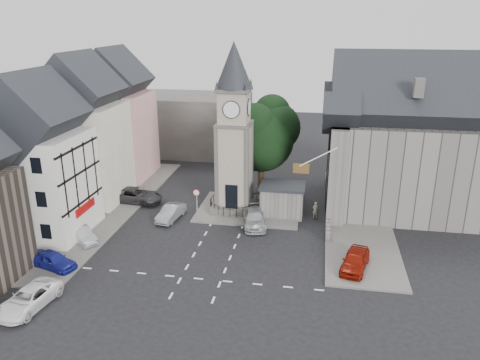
% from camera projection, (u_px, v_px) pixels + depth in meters
% --- Properties ---
extents(ground, '(120.00, 120.00, 0.00)m').
position_uv_depth(ground, '(217.00, 245.00, 39.50)').
color(ground, black).
rests_on(ground, ground).
extents(pavement_west, '(6.00, 30.00, 0.14)m').
position_uv_depth(pavement_west, '(109.00, 208.00, 47.10)').
color(pavement_west, '#595651').
rests_on(pavement_west, ground).
extents(pavement_east, '(6.00, 26.00, 0.14)m').
position_uv_depth(pavement_east, '(357.00, 217.00, 44.96)').
color(pavement_east, '#595651').
rests_on(pavement_east, ground).
extents(central_island, '(10.00, 8.00, 0.16)m').
position_uv_depth(central_island, '(249.00, 209.00, 46.67)').
color(central_island, '#595651').
rests_on(central_island, ground).
extents(road_markings, '(20.00, 8.00, 0.01)m').
position_uv_depth(road_markings, '(201.00, 279.00, 34.39)').
color(road_markings, silver).
rests_on(road_markings, ground).
extents(clock_tower, '(4.86, 4.86, 16.25)m').
position_uv_depth(clock_tower, '(234.00, 130.00, 44.26)').
color(clock_tower, '#4C4944').
rests_on(clock_tower, ground).
extents(stone_shelter, '(4.30, 3.30, 3.08)m').
position_uv_depth(stone_shelter, '(282.00, 199.00, 45.19)').
color(stone_shelter, '#64605C').
rests_on(stone_shelter, ground).
extents(town_tree, '(7.20, 7.20, 10.80)m').
position_uv_depth(town_tree, '(262.00, 131.00, 48.97)').
color(town_tree, black).
rests_on(town_tree, ground).
extents(warning_sign_post, '(0.70, 0.19, 2.85)m').
position_uv_depth(warning_sign_post, '(196.00, 197.00, 44.41)').
color(warning_sign_post, black).
rests_on(warning_sign_post, ground).
extents(terrace_pink, '(8.10, 7.60, 12.80)m').
position_uv_depth(terrace_pink, '(117.00, 122.00, 54.74)').
color(terrace_pink, pink).
rests_on(terrace_pink, ground).
extents(terrace_cream, '(8.10, 7.60, 12.80)m').
position_uv_depth(terrace_cream, '(84.00, 139.00, 47.30)').
color(terrace_cream, beige).
rests_on(terrace_cream, ground).
extents(terrace_tudor, '(8.10, 7.60, 12.00)m').
position_uv_depth(terrace_tudor, '(39.00, 166.00, 39.99)').
color(terrace_tudor, silver).
rests_on(terrace_tudor, ground).
extents(backdrop_west, '(20.00, 10.00, 8.00)m').
position_uv_depth(backdrop_west, '(177.00, 123.00, 66.18)').
color(backdrop_west, '#4C4944').
rests_on(backdrop_west, ground).
extents(east_building, '(14.40, 11.40, 12.60)m').
position_uv_depth(east_building, '(399.00, 148.00, 45.13)').
color(east_building, '#64605C').
rests_on(east_building, ground).
extents(east_boundary_wall, '(0.40, 16.00, 0.90)m').
position_uv_depth(east_boundary_wall, '(328.00, 203.00, 47.16)').
color(east_boundary_wall, '#64605C').
rests_on(east_boundary_wall, ground).
extents(flagpole, '(3.68, 0.10, 2.74)m').
position_uv_depth(flagpole, '(318.00, 157.00, 39.61)').
color(flagpole, white).
rests_on(flagpole, ground).
extents(car_west_blue, '(4.20, 2.69, 1.33)m').
position_uv_depth(car_west_blue, '(53.00, 260.00, 35.68)').
color(car_west_blue, navy).
rests_on(car_west_blue, ground).
extents(car_west_silver, '(3.72, 3.42, 1.24)m').
position_uv_depth(car_west_silver, '(83.00, 235.00, 39.96)').
color(car_west_silver, '#9FA3A7').
rests_on(car_west_silver, ground).
extents(car_west_grey, '(5.66, 2.96, 1.52)m').
position_uv_depth(car_west_grey, '(136.00, 195.00, 48.39)').
color(car_west_grey, '#313133').
rests_on(car_west_grey, ground).
extents(car_island_silver, '(2.04, 4.28, 1.35)m').
position_uv_depth(car_island_silver, '(171.00, 213.00, 44.36)').
color(car_island_silver, '#93979B').
rests_on(car_island_silver, ground).
extents(car_island_east, '(2.91, 5.12, 1.40)m').
position_uv_depth(car_island_east, '(254.00, 218.00, 43.05)').
color(car_island_east, '#B0B5B9').
rests_on(car_island_east, ground).
extents(car_east_red, '(2.76, 4.65, 1.49)m').
position_uv_depth(car_east_red, '(355.00, 260.00, 35.52)').
color(car_east_red, maroon).
rests_on(car_east_red, ground).
extents(van_sw_white, '(2.84, 5.04, 1.33)m').
position_uv_depth(van_sw_white, '(29.00, 299.00, 30.82)').
color(van_sw_white, white).
rests_on(van_sw_white, ground).
extents(pedestrian, '(0.70, 0.61, 1.61)m').
position_uv_depth(pedestrian, '(315.00, 210.00, 44.66)').
color(pedestrian, '#B8B298').
rests_on(pedestrian, ground).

